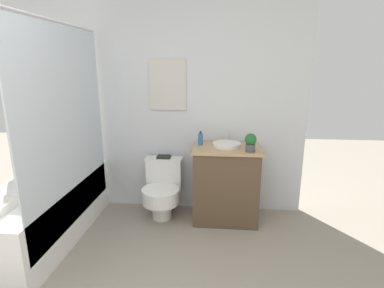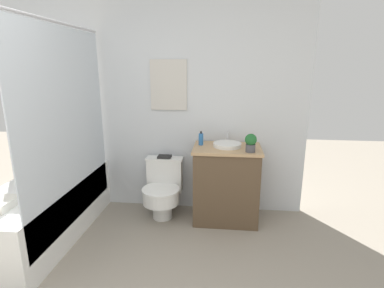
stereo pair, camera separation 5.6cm
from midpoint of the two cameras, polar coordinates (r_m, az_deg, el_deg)
name	(u,v)px [view 2 (the right image)]	position (r m, az deg, el deg)	size (l,w,h in m)	color
wall_back	(150,100)	(3.40, -7.57, 8.24)	(3.45, 0.07, 2.50)	silver
shower_area	(44,207)	(3.25, -25.88, -10.73)	(0.70, 1.59, 1.98)	white
toilet	(163,189)	(3.33, -5.09, -8.48)	(0.41, 0.51, 0.64)	white
vanity	(226,184)	(3.24, 7.00, -7.54)	(0.70, 0.49, 0.81)	brown
sink	(227,145)	(3.12, 7.24, -0.13)	(0.29, 0.33, 0.13)	white
soap_bottle	(201,139)	(3.16, 2.22, 0.96)	(0.05, 0.05, 0.15)	#2D6BB2
potted_plant	(251,142)	(2.95, 11.65, 0.33)	(0.11, 0.11, 0.18)	#4C4C51
book_on_tank	(165,157)	(3.34, -4.79, -2.42)	(0.15, 0.11, 0.02)	black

